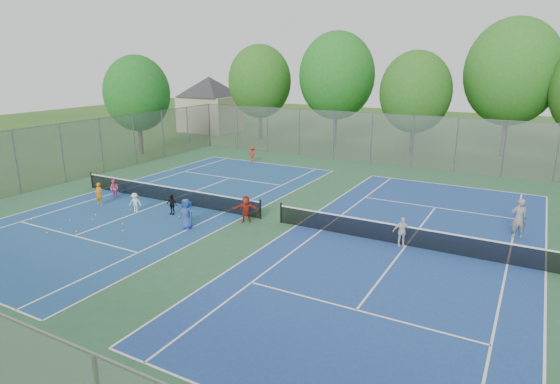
% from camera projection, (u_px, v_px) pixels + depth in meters
% --- Properties ---
extents(ground, '(120.00, 120.00, 0.00)m').
position_uv_depth(ground, '(271.00, 221.00, 24.15)').
color(ground, '#2F591B').
rests_on(ground, ground).
extents(court_pad, '(32.00, 32.00, 0.01)m').
position_uv_depth(court_pad, '(271.00, 221.00, 24.14)').
color(court_pad, '#2A5937').
rests_on(court_pad, ground).
extents(court_left, '(10.97, 23.77, 0.01)m').
position_uv_depth(court_left, '(167.00, 201.00, 27.41)').
color(court_left, navy).
rests_on(court_left, court_pad).
extents(court_right, '(10.97, 23.77, 0.01)m').
position_uv_depth(court_right, '(406.00, 246.00, 20.88)').
color(court_right, navy).
rests_on(court_right, court_pad).
extents(net_left, '(12.87, 0.10, 0.91)m').
position_uv_depth(net_left, '(167.00, 194.00, 27.29)').
color(net_left, black).
rests_on(net_left, ground).
extents(net_right, '(12.87, 0.10, 0.91)m').
position_uv_depth(net_right, '(407.00, 236.00, 20.76)').
color(net_right, black).
rests_on(net_right, ground).
extents(fence_north, '(32.00, 0.10, 4.00)m').
position_uv_depth(fence_north, '(372.00, 139.00, 37.07)').
color(fence_north, gray).
rests_on(fence_north, ground).
extents(fence_west, '(0.10, 32.00, 4.00)m').
position_uv_depth(fence_west, '(62.00, 154.00, 31.06)').
color(fence_west, gray).
rests_on(fence_west, ground).
extents(house, '(11.03, 11.03, 7.30)m').
position_uv_depth(house, '(209.00, 94.00, 53.46)').
color(house, '#B7A88C').
rests_on(house, ground).
extents(tree_nw, '(6.40, 6.40, 9.58)m').
position_uv_depth(tree_nw, '(260.00, 81.00, 47.59)').
color(tree_nw, '#443326').
rests_on(tree_nw, ground).
extents(tree_nl, '(7.20, 7.20, 10.69)m').
position_uv_depth(tree_nl, '(337.00, 76.00, 44.52)').
color(tree_nl, '#443326').
rests_on(tree_nl, ground).
extents(tree_nc, '(6.00, 6.00, 8.85)m').
position_uv_depth(tree_nc, '(415.00, 92.00, 39.42)').
color(tree_nc, '#443326').
rests_on(tree_nc, ground).
extents(tree_nr, '(7.60, 7.60, 11.42)m').
position_uv_depth(tree_nr, '(512.00, 72.00, 38.23)').
color(tree_nr, '#443326').
rests_on(tree_nr, ground).
extents(tree_side_w, '(5.60, 5.60, 8.47)m').
position_uv_depth(tree_side_w, '(137.00, 93.00, 40.00)').
color(tree_side_w, '#443326').
rests_on(tree_side_w, ground).
extents(ball_crate, '(0.33, 0.33, 0.28)m').
position_uv_depth(ball_crate, '(188.00, 205.00, 26.39)').
color(ball_crate, blue).
rests_on(ball_crate, ground).
extents(ball_hopper, '(0.34, 0.34, 0.53)m').
position_uv_depth(ball_hopper, '(189.00, 217.00, 23.97)').
color(ball_hopper, '#238036').
rests_on(ball_hopper, ground).
extents(student_a, '(0.52, 0.39, 1.31)m').
position_uv_depth(student_a, '(99.00, 194.00, 26.60)').
color(student_a, orange).
rests_on(student_a, ground).
extents(student_b, '(0.62, 0.52, 1.11)m').
position_uv_depth(student_b, '(114.00, 189.00, 28.07)').
color(student_b, '#E0578D').
rests_on(student_b, ground).
extents(student_c, '(0.79, 0.63, 1.06)m').
position_uv_depth(student_c, '(135.00, 203.00, 25.43)').
color(student_c, silver).
rests_on(student_c, ground).
extents(student_d, '(0.66, 0.29, 1.12)m').
position_uv_depth(student_d, '(172.00, 204.00, 25.00)').
color(student_d, black).
rests_on(student_d, ground).
extents(student_e, '(0.75, 0.49, 1.52)m').
position_uv_depth(student_e, '(186.00, 214.00, 22.83)').
color(student_e, '#274190').
rests_on(student_e, ground).
extents(student_f, '(1.33, 1.03, 1.40)m').
position_uv_depth(student_f, '(246.00, 209.00, 23.76)').
color(student_f, '#9E2416').
rests_on(student_f, ground).
extents(child_far_baseline, '(0.90, 0.64, 1.27)m').
position_uv_depth(child_far_baseline, '(253.00, 154.00, 37.97)').
color(child_far_baseline, '#B42B19').
rests_on(child_far_baseline, ground).
extents(instructor, '(0.81, 0.67, 1.91)m').
position_uv_depth(instructor, '(519.00, 218.00, 21.58)').
color(instructor, gray).
rests_on(instructor, ground).
extents(teen_court_b, '(0.85, 0.66, 1.35)m').
position_uv_depth(teen_court_b, '(402.00, 232.00, 20.72)').
color(teen_court_b, silver).
rests_on(teen_court_b, ground).
extents(tennis_ball_0, '(0.07, 0.07, 0.07)m').
position_uv_depth(tennis_ball_0, '(123.00, 224.00, 23.56)').
color(tennis_ball_0, '#B6CE30').
rests_on(tennis_ball_0, ground).
extents(tennis_ball_1, '(0.07, 0.07, 0.07)m').
position_uv_depth(tennis_ball_1, '(123.00, 231.00, 22.61)').
color(tennis_ball_1, '#CBF338').
rests_on(tennis_ball_1, ground).
extents(tennis_ball_2, '(0.07, 0.07, 0.07)m').
position_uv_depth(tennis_ball_2, '(96.00, 215.00, 24.95)').
color(tennis_ball_2, '#CFEB36').
rests_on(tennis_ball_2, ground).
extents(tennis_ball_3, '(0.07, 0.07, 0.07)m').
position_uv_depth(tennis_ball_3, '(98.00, 228.00, 22.99)').
color(tennis_ball_3, '#B9D431').
rests_on(tennis_ball_3, ground).
extents(tennis_ball_4, '(0.07, 0.07, 0.07)m').
position_uv_depth(tennis_ball_4, '(180.00, 217.00, 24.58)').
color(tennis_ball_4, '#C4E635').
rests_on(tennis_ball_4, ground).
extents(tennis_ball_5, '(0.07, 0.07, 0.07)m').
position_uv_depth(tennis_ball_5, '(70.00, 220.00, 24.11)').
color(tennis_ball_5, gold).
rests_on(tennis_ball_5, ground).
extents(tennis_ball_6, '(0.07, 0.07, 0.07)m').
position_uv_depth(tennis_ball_6, '(32.00, 220.00, 24.22)').
color(tennis_ball_6, '#DAED37').
rests_on(tennis_ball_6, ground).
extents(tennis_ball_7, '(0.07, 0.07, 0.07)m').
position_uv_depth(tennis_ball_7, '(61.00, 229.00, 22.83)').
color(tennis_ball_7, '#A9CA2F').
rests_on(tennis_ball_7, ground).
extents(tennis_ball_8, '(0.07, 0.07, 0.07)m').
position_uv_depth(tennis_ball_8, '(77.00, 232.00, 22.50)').
color(tennis_ball_8, '#CADE33').
rests_on(tennis_ball_8, ground).
extents(tennis_ball_9, '(0.07, 0.07, 0.07)m').
position_uv_depth(tennis_ball_9, '(130.00, 210.00, 25.75)').
color(tennis_ball_9, '#C4DD33').
rests_on(tennis_ball_9, ground).
extents(tennis_ball_10, '(0.07, 0.07, 0.07)m').
position_uv_depth(tennis_ball_10, '(47.00, 233.00, 22.31)').
color(tennis_ball_10, '#D7E435').
rests_on(tennis_ball_10, ground).
extents(tennis_ball_11, '(0.07, 0.07, 0.07)m').
position_uv_depth(tennis_ball_11, '(93.00, 220.00, 24.20)').
color(tennis_ball_11, '#D6ED37').
rests_on(tennis_ball_11, ground).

